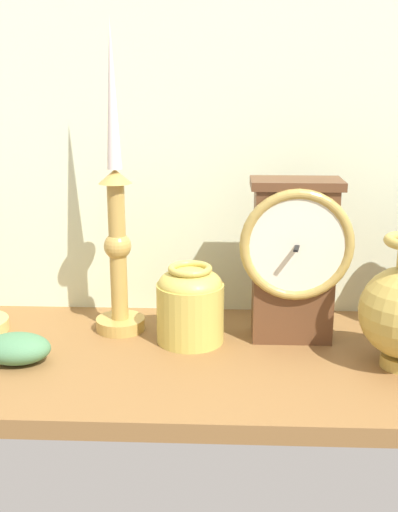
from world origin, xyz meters
The scene contains 6 objects.
ground_plane centered at (0.00, 0.00, -1.20)cm, with size 100.00×36.00×2.40cm, color brown.
back_wall centered at (0.00, 18.50, 32.50)cm, with size 120.00×2.00×65.00cm, color silver.
mantel_clock centered at (17.26, 5.95, 12.32)cm, with size 15.48×9.96×23.18cm.
candlestick_tall_center centered at (-7.98, 8.31, 15.61)cm, with size 7.30×7.30×44.46cm.
brass_vase_jar centered at (2.75, 4.60, 5.82)cm, with size 9.60×9.60×11.30cm.
ivy_sprig centered at (-19.79, -3.61, 2.00)cm, with size 9.06×6.34×4.01cm.
Camera 1 is at (7.55, -77.70, 36.06)cm, focal length 43.38 mm.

